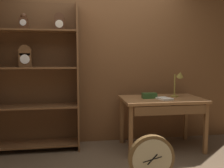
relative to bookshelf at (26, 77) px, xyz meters
The scene contains 7 objects.
back_wood_panel 1.17m from the bookshelf, 10.43° to the left, with size 4.80×0.05×2.60m, color brown.
bookshelf is the anchor object (origin of this frame).
workbench 2.01m from the bookshelf, ahead, with size 1.17×0.72×0.75m.
desk_lamp 2.23m from the bookshelf, ahead, with size 0.18×0.18×0.40m.
toolbox_small 1.80m from the bookshelf, ahead, with size 0.21×0.10×0.08m, color #2D5123.
open_repair_manual 2.00m from the bookshelf, 11.52° to the right, with size 0.16×0.22×0.03m, color silver.
round_clock_large 2.10m from the bookshelf, 40.59° to the right, with size 0.50×0.11×0.54m.
Camera 1 is at (-0.45, -2.52, 1.34)m, focal length 39.40 mm.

